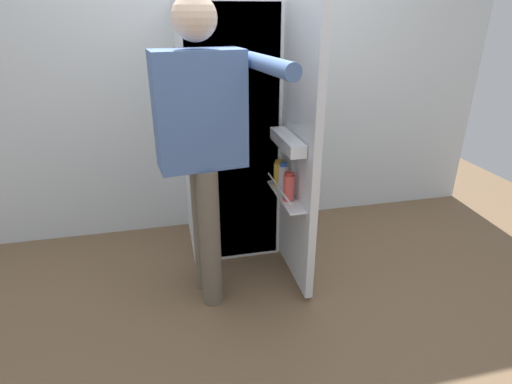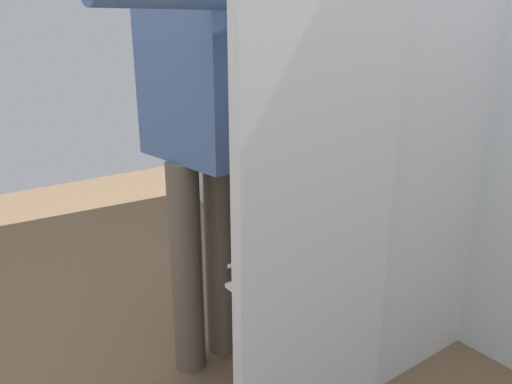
# 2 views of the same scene
# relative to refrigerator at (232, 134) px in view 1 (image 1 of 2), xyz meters

# --- Properties ---
(ground_plane) EXTENTS (6.05, 6.05, 0.00)m
(ground_plane) POSITION_rel_refrigerator_xyz_m (-0.02, -0.50, -0.84)
(ground_plane) COLOR brown
(kitchen_wall) EXTENTS (4.40, 0.10, 2.69)m
(kitchen_wall) POSITION_rel_refrigerator_xyz_m (-0.02, 0.39, 0.50)
(kitchen_wall) COLOR silver
(kitchen_wall) RESTS_ON ground_plane
(refrigerator) EXTENTS (0.66, 1.17, 1.69)m
(refrigerator) POSITION_rel_refrigerator_xyz_m (0.00, 0.00, 0.00)
(refrigerator) COLOR silver
(refrigerator) RESTS_ON ground_plane
(person) EXTENTS (0.63, 0.74, 1.70)m
(person) POSITION_rel_refrigerator_xyz_m (-0.26, -0.60, 0.18)
(person) COLOR #665B4C
(person) RESTS_ON ground_plane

